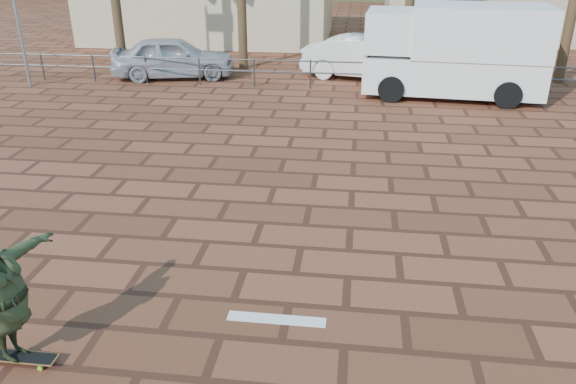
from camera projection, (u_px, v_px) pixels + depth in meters
The scene contains 8 objects.
ground at pixel (244, 270), 9.08m from camera, with size 120.00×120.00×0.00m, color brown.
paint_stripe at pixel (276, 319), 7.92m from camera, with size 1.40×0.22×0.01m, color white.
guardrail at pixel (310, 69), 19.63m from camera, with size 24.06×0.06×1.00m.
longboard at pixel (17, 357), 7.09m from camera, with size 1.03×0.24×0.10m.
skateboarder at pixel (3, 303), 6.75m from camera, with size 1.98×0.54×1.61m, color #313B1F.
campervan at pixel (455, 50), 18.27m from camera, with size 5.87×2.87×2.95m.
car_silver at pixel (173, 57), 21.09m from camera, with size 1.82×4.52×1.54m, color #B0B2B7.
car_white at pixel (365, 58), 21.00m from camera, with size 1.63×4.68×1.54m, color white.
Camera 1 is at (1.67, -7.58, 4.93)m, focal length 35.00 mm.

